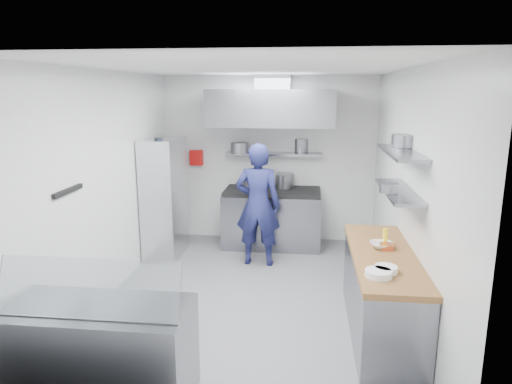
# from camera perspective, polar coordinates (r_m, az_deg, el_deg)

# --- Properties ---
(floor) EXTENTS (5.00, 5.00, 0.00)m
(floor) POSITION_cam_1_polar(r_m,az_deg,el_deg) (5.85, -0.69, -13.33)
(floor) COLOR slate
(floor) RESTS_ON ground
(ceiling) EXTENTS (5.00, 5.00, 0.00)m
(ceiling) POSITION_cam_1_polar(r_m,az_deg,el_deg) (5.27, -0.77, 15.21)
(ceiling) COLOR silver
(ceiling) RESTS_ON wall_back
(wall_back) EXTENTS (3.60, 2.80, 0.02)m
(wall_back) POSITION_cam_1_polar(r_m,az_deg,el_deg) (7.84, 1.58, 4.08)
(wall_back) COLOR white
(wall_back) RESTS_ON floor
(wall_front) EXTENTS (3.60, 2.80, 0.02)m
(wall_front) POSITION_cam_1_polar(r_m,az_deg,el_deg) (3.03, -6.77, -9.96)
(wall_front) COLOR white
(wall_front) RESTS_ON floor
(wall_left) EXTENTS (2.80, 5.00, 0.02)m
(wall_left) POSITION_cam_1_polar(r_m,az_deg,el_deg) (5.89, -18.37, 0.59)
(wall_left) COLOR white
(wall_left) RESTS_ON floor
(wall_right) EXTENTS (2.80, 5.00, 0.02)m
(wall_right) POSITION_cam_1_polar(r_m,az_deg,el_deg) (5.47, 18.33, -0.29)
(wall_right) COLOR white
(wall_right) RESTS_ON floor
(gas_range) EXTENTS (1.60, 0.80, 0.90)m
(gas_range) POSITION_cam_1_polar(r_m,az_deg,el_deg) (7.64, 2.03, -3.44)
(gas_range) COLOR gray
(gas_range) RESTS_ON floor
(cooktop) EXTENTS (1.57, 0.78, 0.06)m
(cooktop) POSITION_cam_1_polar(r_m,az_deg,el_deg) (7.52, 2.05, 0.08)
(cooktop) COLOR black
(cooktop) RESTS_ON gas_range
(stock_pot_left) EXTENTS (0.31, 0.31, 0.20)m
(stock_pot_left) POSITION_cam_1_polar(r_m,az_deg,el_deg) (7.54, -0.49, 1.12)
(stock_pot_left) COLOR slate
(stock_pot_left) RESTS_ON cooktop
(stock_pot_mid) EXTENTS (0.31, 0.31, 0.24)m
(stock_pot_mid) POSITION_cam_1_polar(r_m,az_deg,el_deg) (7.65, 3.60, 1.42)
(stock_pot_mid) COLOR slate
(stock_pot_mid) RESTS_ON cooktop
(over_range_shelf) EXTENTS (1.60, 0.30, 0.04)m
(over_range_shelf) POSITION_cam_1_polar(r_m,az_deg,el_deg) (7.66, 2.23, 4.78)
(over_range_shelf) COLOR gray
(over_range_shelf) RESTS_ON wall_back
(shelf_pot_a) EXTENTS (0.29, 0.29, 0.18)m
(shelf_pot_a) POSITION_cam_1_polar(r_m,az_deg,el_deg) (7.54, -2.06, 5.51)
(shelf_pot_a) COLOR slate
(shelf_pot_a) RESTS_ON over_range_shelf
(shelf_pot_b) EXTENTS (0.27, 0.27, 0.22)m
(shelf_pot_b) POSITION_cam_1_polar(r_m,az_deg,el_deg) (7.85, 5.70, 5.87)
(shelf_pot_b) COLOR slate
(shelf_pot_b) RESTS_ON over_range_shelf
(extractor_hood) EXTENTS (1.90, 1.15, 0.55)m
(extractor_hood) POSITION_cam_1_polar(r_m,az_deg,el_deg) (7.18, 2.03, 10.51)
(extractor_hood) COLOR gray
(extractor_hood) RESTS_ON wall_back
(hood_duct) EXTENTS (0.55, 0.55, 0.24)m
(hood_duct) POSITION_cam_1_polar(r_m,az_deg,el_deg) (7.40, 2.20, 13.52)
(hood_duct) COLOR slate
(hood_duct) RESTS_ON extractor_hood
(red_firebox) EXTENTS (0.22, 0.10, 0.26)m
(red_firebox) POSITION_cam_1_polar(r_m,az_deg,el_deg) (7.98, -7.46, 4.28)
(red_firebox) COLOR red
(red_firebox) RESTS_ON wall_back
(chef) EXTENTS (0.68, 0.46, 1.83)m
(chef) POSITION_cam_1_polar(r_m,az_deg,el_deg) (6.71, 0.23, -1.61)
(chef) COLOR #191D4D
(chef) RESTS_ON floor
(wire_rack) EXTENTS (0.50, 0.90, 1.85)m
(wire_rack) POSITION_cam_1_polar(r_m,az_deg,el_deg) (7.22, -11.36, -0.74)
(wire_rack) COLOR silver
(wire_rack) RESTS_ON floor
(rack_bin_a) EXTENTS (0.18, 0.22, 0.20)m
(rack_bin_a) POSITION_cam_1_polar(r_m,az_deg,el_deg) (6.94, -12.16, -2.38)
(rack_bin_a) COLOR white
(rack_bin_a) RESTS_ON wire_rack
(rack_bin_b) EXTENTS (0.13, 0.17, 0.15)m
(rack_bin_b) POSITION_cam_1_polar(r_m,az_deg,el_deg) (7.04, -11.76, 2.03)
(rack_bin_b) COLOR yellow
(rack_bin_b) RESTS_ON wire_rack
(rack_jar) EXTENTS (0.12, 0.12, 0.18)m
(rack_jar) POSITION_cam_1_polar(r_m,az_deg,el_deg) (6.77, -12.08, 5.87)
(rack_jar) COLOR black
(rack_jar) RESTS_ON wire_rack
(knife_strip) EXTENTS (0.04, 0.55, 0.05)m
(knife_strip) POSITION_cam_1_polar(r_m,az_deg,el_deg) (5.07, -22.44, 0.14)
(knife_strip) COLOR black
(knife_strip) RESTS_ON wall_left
(prep_counter_base) EXTENTS (0.62, 2.00, 0.84)m
(prep_counter_base) POSITION_cam_1_polar(r_m,az_deg,el_deg) (5.16, 15.35, -12.38)
(prep_counter_base) COLOR gray
(prep_counter_base) RESTS_ON floor
(prep_counter_top) EXTENTS (0.65, 2.04, 0.06)m
(prep_counter_top) POSITION_cam_1_polar(r_m,az_deg,el_deg) (4.99, 15.65, -7.69)
(prep_counter_top) COLOR brown
(prep_counter_top) RESTS_ON prep_counter_base
(plate_stack_a) EXTENTS (0.21, 0.21, 0.06)m
(plate_stack_a) POSITION_cam_1_polar(r_m,az_deg,el_deg) (4.48, 15.93, -9.26)
(plate_stack_a) COLOR white
(plate_stack_a) RESTS_ON prep_counter_top
(plate_stack_b) EXTENTS (0.25, 0.25, 0.06)m
(plate_stack_b) POSITION_cam_1_polar(r_m,az_deg,el_deg) (4.36, 15.06, -9.80)
(plate_stack_b) COLOR white
(plate_stack_b) RESTS_ON prep_counter_top
(copper_pan) EXTENTS (0.15, 0.15, 0.06)m
(copper_pan) POSITION_cam_1_polar(r_m,az_deg,el_deg) (5.10, 16.01, -6.55)
(copper_pan) COLOR #DB6D3D
(copper_pan) RESTS_ON prep_counter_top
(squeeze_bottle) EXTENTS (0.06, 0.06, 0.18)m
(squeeze_bottle) POSITION_cam_1_polar(r_m,az_deg,el_deg) (5.23, 15.86, -5.38)
(squeeze_bottle) COLOR yellow
(squeeze_bottle) RESTS_ON prep_counter_top
(mixing_bowl) EXTENTS (0.25, 0.25, 0.06)m
(mixing_bowl) POSITION_cam_1_polar(r_m,az_deg,el_deg) (5.13, 15.39, -6.41)
(mixing_bowl) COLOR white
(mixing_bowl) RESTS_ON prep_counter_top
(wall_shelf_lower) EXTENTS (0.30, 1.30, 0.04)m
(wall_shelf_lower) POSITION_cam_1_polar(r_m,az_deg,el_deg) (5.13, 17.32, 0.10)
(wall_shelf_lower) COLOR gray
(wall_shelf_lower) RESTS_ON wall_right
(wall_shelf_upper) EXTENTS (0.30, 1.30, 0.04)m
(wall_shelf_upper) POSITION_cam_1_polar(r_m,az_deg,el_deg) (5.06, 17.63, 4.74)
(wall_shelf_upper) COLOR gray
(wall_shelf_upper) RESTS_ON wall_right
(shelf_pot_c) EXTENTS (0.20, 0.20, 0.10)m
(shelf_pot_c) POSITION_cam_1_polar(r_m,az_deg,el_deg) (4.92, 16.28, 0.49)
(shelf_pot_c) COLOR slate
(shelf_pot_c) RESTS_ON wall_shelf_lower
(shelf_pot_d) EXTENTS (0.27, 0.27, 0.14)m
(shelf_pot_d) POSITION_cam_1_polar(r_m,az_deg,el_deg) (5.38, 17.95, 6.12)
(shelf_pot_d) COLOR slate
(shelf_pot_d) RESTS_ON wall_shelf_upper
(display_case) EXTENTS (1.50, 0.70, 0.85)m
(display_case) POSITION_cam_1_polar(r_m,az_deg,el_deg) (4.21, -18.85, -18.61)
(display_case) COLOR gray
(display_case) RESTS_ON floor
(display_glass) EXTENTS (1.47, 0.19, 0.42)m
(display_glass) POSITION_cam_1_polar(r_m,az_deg,el_deg) (3.82, -20.31, -11.15)
(display_glass) COLOR silver
(display_glass) RESTS_ON display_case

